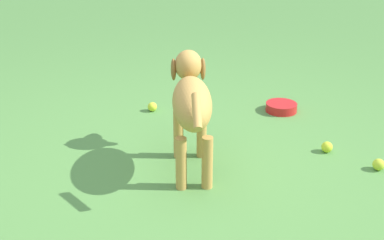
% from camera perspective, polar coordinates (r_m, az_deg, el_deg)
% --- Properties ---
extents(ground, '(14.00, 14.00, 0.00)m').
position_cam_1_polar(ground, '(2.69, -1.13, -6.42)').
color(ground, '#548C42').
extents(dog, '(0.88, 0.25, 0.60)m').
position_cam_1_polar(dog, '(2.60, -0.07, 2.21)').
color(dog, '#C69347').
rests_on(dog, ground).
extents(tennis_ball_0, '(0.07, 0.07, 0.07)m').
position_cam_1_polar(tennis_ball_0, '(3.50, -4.61, 1.54)').
color(tennis_ball_0, '#CFE133').
rests_on(tennis_ball_0, ground).
extents(tennis_ball_2, '(0.07, 0.07, 0.07)m').
position_cam_1_polar(tennis_ball_2, '(3.02, 15.35, -3.03)').
color(tennis_ball_2, '#CBDE2E').
rests_on(tennis_ball_2, ground).
extents(tennis_ball_3, '(0.07, 0.07, 0.07)m').
position_cam_1_polar(tennis_ball_3, '(2.91, 20.79, -4.84)').
color(tennis_ball_3, '#C2D933').
rests_on(tennis_ball_3, ground).
extents(water_bowl, '(0.22, 0.22, 0.06)m').
position_cam_1_polar(water_bowl, '(3.55, 10.29, 1.47)').
color(water_bowl, red).
rests_on(water_bowl, ground).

